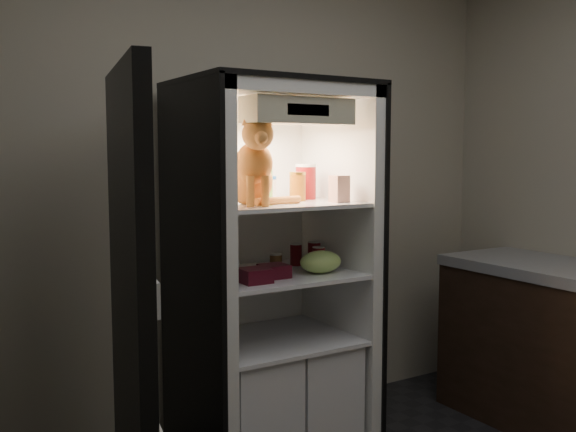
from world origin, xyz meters
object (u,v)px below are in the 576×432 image
Objects in this scene: cream_carton at (339,189)px; condiment_jar at (276,262)px; salsa_jar at (298,187)px; soda_can_c at (319,259)px; grape_bag at (321,262)px; mayo_tub at (268,188)px; parmesan_shaker at (265,181)px; berry_box_left at (255,276)px; soda_can_b at (314,254)px; refrigerator at (269,299)px; soda_can_a at (296,255)px; berry_box_right at (274,271)px; pepper_jar at (306,182)px; tabby_cat at (252,170)px.

condiment_jar is at bearing 134.44° from cream_carton.
soda_can_c is at bearing -35.06° from salsa_jar.
mayo_tub is at bearing 112.60° from grape_bag.
parmesan_shaker is 0.51m from berry_box_left.
soda_can_c is 0.44m from berry_box_left.
mayo_tub is 0.96× the size of soda_can_b.
soda_can_b is 1.44× the size of condiment_jar.
refrigerator reaches higher than berry_box_left.
salsa_jar is at bearing -68.80° from mayo_tub.
salsa_jar is (0.07, -0.18, 0.01)m from mayo_tub.
parmesan_shaker is at bearing 139.73° from cream_carton.
soda_can_a is (0.22, 0.05, -0.39)m from parmesan_shaker.
cream_carton is 1.05× the size of berry_box_right.
cream_carton is 0.38m from soda_can_c.
soda_can_c is (0.22, -0.13, 0.21)m from refrigerator.
berry_box_right is at bearing -114.66° from mayo_tub.
pepper_jar is at bearing 39.75° from salsa_jar.
refrigerator is at bearing -119.23° from mayo_tub.
parmesan_shaker is 0.45m from soda_can_a.
berry_box_right is at bearing 3.44° from tabby_cat.
salsa_jar is at bearing -26.13° from refrigerator.
soda_can_a is at bearing 149.63° from pepper_jar.
berry_box_right is (-0.10, -0.16, -0.01)m from condiment_jar.
soda_can_a is 0.52× the size of grape_bag.
tabby_cat reaches higher than parmesan_shaker.
soda_can_a reaches higher than condiment_jar.
tabby_cat reaches higher than soda_can_c.
pepper_jar is 0.44m from grape_bag.
soda_can_b is (0.02, 0.24, -0.35)m from cream_carton.
soda_can_b is 0.57× the size of grape_bag.
cream_carton is (0.02, -0.27, -0.03)m from pepper_jar.
soda_can_a is (0.13, -0.06, -0.35)m from mayo_tub.
soda_can_b is 1.01× the size of berry_box_right.
salsa_jar is 1.15× the size of soda_can_b.
berry_box_left is at bearing -166.36° from soda_can_c.
tabby_cat is 0.48m from berry_box_left.
mayo_tub is at bearing 60.77° from refrigerator.
pepper_jar is 1.38× the size of berry_box_left.
soda_can_b is at bearing 85.71° from cream_carton.
mayo_tub is at bearing 119.07° from cream_carton.
pepper_jar is 0.41m from soda_can_c.
soda_can_b reaches higher than berry_box_right.
tabby_cat is 0.60m from soda_can_c.
soda_can_b is 0.39m from berry_box_right.
salsa_jar reaches higher than grape_bag.
cream_carton reaches higher than grape_bag.
cream_carton is 0.60m from berry_box_left.
soda_can_b is 0.14m from soda_can_c.
grape_bag is 1.77× the size of berry_box_right.
parmesan_shaker is at bearing -168.91° from refrigerator.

